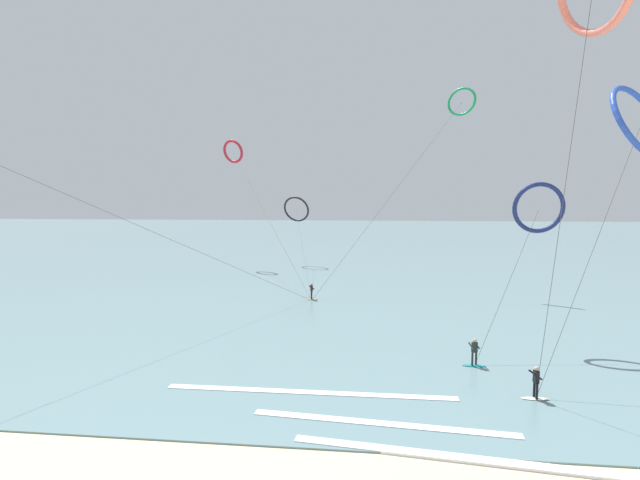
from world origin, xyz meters
The scene contains 11 objects.
sea_water centered at (0.00, 106.66, 0.04)m, with size 400.00×200.00×0.08m, color slate.
surfer_amber centered at (-2.09, 33.55, 0.82)m, with size 1.40×0.64×1.70m.
surfer_ivory centered at (11.89, 12.28, 0.82)m, with size 1.40×0.61×1.70m.
surfer_teal centered at (9.89, 16.63, 0.82)m, with size 1.40×0.69×1.70m.
kite_crimson centered at (-16.77, 56.26, 17.30)m, with size 16.63×24.10×19.11m.
kite_navy centered at (15.09, 21.71, 9.54)m, with size 6.99×5.48×11.32m.
kite_emerald centered at (13.67, 41.77, 20.90)m, with size 17.42×9.48×22.59m.
kite_charcoal centered at (-7.44, 57.89, 8.64)m, with size 7.61×25.79×10.65m.
wave_crest_near centered at (8.87, 6.37, 0.06)m, with size 16.89×0.50×0.12m, color white.
wave_crest_mid centered at (4.13, 8.92, 0.06)m, with size 11.88×0.50×0.12m, color white.
wave_crest_far centered at (0.46, 11.83, 0.06)m, with size 15.16×0.50×0.12m, color white.
Camera 1 is at (3.37, -10.59, 10.10)m, focal length 25.26 mm.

